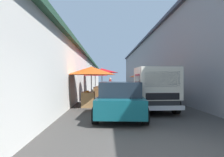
{
  "coord_description": "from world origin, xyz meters",
  "views": [
    {
      "loc": [
        -3.71,
        1.35,
        1.59
      ],
      "look_at": [
        10.61,
        0.94,
        1.58
      ],
      "focal_mm": 29.96,
      "sensor_mm": 36.0,
      "label": 1
    }
  ],
  "objects_px": {
    "fruit_stall_near_right": "(102,75)",
    "plastic_stool": "(161,96)",
    "fruit_stall_near_left": "(91,75)",
    "delivery_truck": "(152,90)",
    "vendor_by_crates": "(110,85)",
    "parked_scooter": "(137,91)",
    "hatchback_car": "(120,99)",
    "fruit_stall_far_left": "(96,77)",
    "fruit_stall_mid_lane": "(150,76)"
  },
  "relations": [
    {
      "from": "fruit_stall_near_right",
      "to": "plastic_stool",
      "type": "height_order",
      "value": "fruit_stall_near_right"
    },
    {
      "from": "fruit_stall_near_left",
      "to": "delivery_truck",
      "type": "bearing_deg",
      "value": -115.17
    },
    {
      "from": "fruit_stall_near_right",
      "to": "vendor_by_crates",
      "type": "bearing_deg",
      "value": -10.45
    },
    {
      "from": "parked_scooter",
      "to": "hatchback_car",
      "type": "bearing_deg",
      "value": 166.8
    },
    {
      "from": "fruit_stall_far_left",
      "to": "vendor_by_crates",
      "type": "bearing_deg",
      "value": -70.42
    },
    {
      "from": "fruit_stall_near_left",
      "to": "hatchback_car",
      "type": "bearing_deg",
      "value": -151.8
    },
    {
      "from": "fruit_stall_near_left",
      "to": "delivery_truck",
      "type": "relative_size",
      "value": 0.55
    },
    {
      "from": "fruit_stall_near_left",
      "to": "fruit_stall_near_right",
      "type": "relative_size",
      "value": 1.15
    },
    {
      "from": "hatchback_car",
      "to": "parked_scooter",
      "type": "relative_size",
      "value": 2.38
    },
    {
      "from": "delivery_truck",
      "to": "parked_scooter",
      "type": "relative_size",
      "value": 2.96
    },
    {
      "from": "fruit_stall_mid_lane",
      "to": "hatchback_car",
      "type": "height_order",
      "value": "fruit_stall_mid_lane"
    },
    {
      "from": "delivery_truck",
      "to": "fruit_stall_far_left",
      "type": "bearing_deg",
      "value": 22.7
    },
    {
      "from": "fruit_stall_far_left",
      "to": "fruit_stall_mid_lane",
      "type": "bearing_deg",
      "value": -137.72
    },
    {
      "from": "vendor_by_crates",
      "to": "plastic_stool",
      "type": "xyz_separation_m",
      "value": [
        -3.52,
        -3.63,
        -0.63
      ]
    },
    {
      "from": "hatchback_car",
      "to": "delivery_truck",
      "type": "xyz_separation_m",
      "value": [
        1.22,
        -1.64,
        0.3
      ]
    },
    {
      "from": "fruit_stall_mid_lane",
      "to": "plastic_stool",
      "type": "relative_size",
      "value": 6.31
    },
    {
      "from": "fruit_stall_near_left",
      "to": "vendor_by_crates",
      "type": "xyz_separation_m",
      "value": [
        6.54,
        -1.2,
        -0.83
      ]
    },
    {
      "from": "vendor_by_crates",
      "to": "parked_scooter",
      "type": "relative_size",
      "value": 0.98
    },
    {
      "from": "fruit_stall_near_right",
      "to": "delivery_truck",
      "type": "relative_size",
      "value": 0.48
    },
    {
      "from": "vendor_by_crates",
      "to": "delivery_truck",
      "type": "bearing_deg",
      "value": -166.82
    },
    {
      "from": "vendor_by_crates",
      "to": "parked_scooter",
      "type": "distance_m",
      "value": 2.46
    },
    {
      "from": "plastic_stool",
      "to": "hatchback_car",
      "type": "bearing_deg",
      "value": 149.12
    },
    {
      "from": "fruit_stall_near_left",
      "to": "parked_scooter",
      "type": "xyz_separation_m",
      "value": [
        6.63,
        -3.61,
        -1.33
      ]
    },
    {
      "from": "fruit_stall_near_left",
      "to": "parked_scooter",
      "type": "relative_size",
      "value": 1.61
    },
    {
      "from": "delivery_truck",
      "to": "plastic_stool",
      "type": "distance_m",
      "value": 4.84
    },
    {
      "from": "fruit_stall_mid_lane",
      "to": "fruit_stall_far_left",
      "type": "bearing_deg",
      "value": 42.28
    },
    {
      "from": "fruit_stall_near_left",
      "to": "fruit_stall_mid_lane",
      "type": "bearing_deg",
      "value": -63.12
    },
    {
      "from": "delivery_truck",
      "to": "parked_scooter",
      "type": "height_order",
      "value": "delivery_truck"
    },
    {
      "from": "delivery_truck",
      "to": "plastic_stool",
      "type": "height_order",
      "value": "delivery_truck"
    },
    {
      "from": "fruit_stall_near_right",
      "to": "parked_scooter",
      "type": "distance_m",
      "value": 5.0
    },
    {
      "from": "parked_scooter",
      "to": "fruit_stall_near_left",
      "type": "bearing_deg",
      "value": 151.43
    },
    {
      "from": "fruit_stall_near_left",
      "to": "plastic_stool",
      "type": "distance_m",
      "value": 5.87
    },
    {
      "from": "fruit_stall_mid_lane",
      "to": "plastic_stool",
      "type": "distance_m",
      "value": 2.12
    },
    {
      "from": "fruit_stall_far_left",
      "to": "vendor_by_crates",
      "type": "relative_size",
      "value": 1.4
    },
    {
      "from": "parked_scooter",
      "to": "plastic_stool",
      "type": "height_order",
      "value": "parked_scooter"
    },
    {
      "from": "fruit_stall_near_left",
      "to": "vendor_by_crates",
      "type": "distance_m",
      "value": 6.7
    },
    {
      "from": "fruit_stall_near_left",
      "to": "plastic_stool",
      "type": "bearing_deg",
      "value": -58.0
    },
    {
      "from": "fruit_stall_mid_lane",
      "to": "fruit_stall_near_left",
      "type": "distance_m",
      "value": 4.18
    },
    {
      "from": "fruit_stall_mid_lane",
      "to": "delivery_truck",
      "type": "xyz_separation_m",
      "value": [
        -3.33,
        0.66,
        -0.71
      ]
    },
    {
      "from": "fruit_stall_mid_lane",
      "to": "fruit_stall_near_left",
      "type": "relative_size",
      "value": 1.01
    },
    {
      "from": "fruit_stall_far_left",
      "to": "parked_scooter",
      "type": "bearing_deg",
      "value": -81.63
    },
    {
      "from": "fruit_stall_mid_lane",
      "to": "parked_scooter",
      "type": "xyz_separation_m",
      "value": [
        4.74,
        0.12,
        -1.3
      ]
    },
    {
      "from": "fruit_stall_far_left",
      "to": "fruit_stall_near_right",
      "type": "relative_size",
      "value": 0.97
    },
    {
      "from": "fruit_stall_far_left",
      "to": "vendor_by_crates",
      "type": "height_order",
      "value": "fruit_stall_far_left"
    },
    {
      "from": "fruit_stall_mid_lane",
      "to": "delivery_truck",
      "type": "relative_size",
      "value": 0.55
    },
    {
      "from": "plastic_stool",
      "to": "fruit_stall_mid_lane",
      "type": "bearing_deg",
      "value": 135.8
    },
    {
      "from": "parked_scooter",
      "to": "vendor_by_crates",
      "type": "bearing_deg",
      "value": 92.09
    },
    {
      "from": "fruit_stall_near_right",
      "to": "vendor_by_crates",
      "type": "relative_size",
      "value": 1.44
    },
    {
      "from": "fruit_stall_mid_lane",
      "to": "vendor_by_crates",
      "type": "bearing_deg",
      "value": 28.59
    },
    {
      "from": "delivery_truck",
      "to": "plastic_stool",
      "type": "xyz_separation_m",
      "value": [
        4.46,
        -1.76,
        -0.71
      ]
    }
  ]
}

